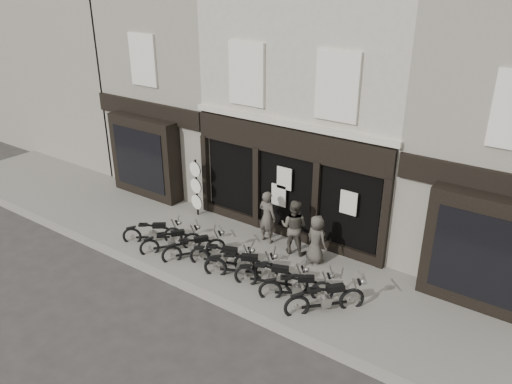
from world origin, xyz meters
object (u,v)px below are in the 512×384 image
Objects in this scene: motorcycle_3 at (223,259)px; man_right at (316,239)px; advert_sign_post at (196,190)px; man_centre at (294,227)px; motorcycle_6 at (297,289)px; motorcycle_4 at (242,268)px; motorcycle_0 at (153,234)px; motorcycle_1 at (172,243)px; motorcycle_2 at (195,249)px; motorcycle_7 at (326,301)px; motorcycle_5 at (272,279)px; man_left at (267,217)px.

motorcycle_3 is 1.30× the size of man_right.
man_centre is at bearing 4.43° from advert_sign_post.
man_right is (-0.52, 1.96, 0.50)m from motorcycle_6.
motorcycle_4 is 1.13× the size of man_centre.
motorcycle_6 is (2.66, -0.04, -0.01)m from motorcycle_3.
advert_sign_post is (-5.15, 0.31, 0.21)m from man_right.
motorcycle_0 is at bearing -79.25° from advert_sign_post.
advert_sign_post reaches higher than motorcycle_3.
motorcycle_2 is at bearing -46.11° from motorcycle_1.
motorcycle_7 is at bearing -26.87° from motorcycle_4.
motorcycle_6 is at bearing -20.13° from motorcycle_3.
motorcycle_6 is at bearing -20.42° from motorcycle_5.
man_left reaches higher than motorcycle_4.
motorcycle_7 is (3.56, -0.09, 0.02)m from motorcycle_3.
motorcycle_4 is 2.47m from man_right.
motorcycle_7 is at bearing 126.39° from man_centre.
motorcycle_6 is at bearing -54.18° from motorcycle_2.
motorcycle_6 is at bearing 112.98° from man_centre.
man_right is at bearing 3.94° from advert_sign_post.
motorcycle_7 reaches higher than motorcycle_5.
man_centre is at bearing 38.40° from motorcycle_3.
man_centre is at bearing 50.02° from motorcycle_4.
man_centre reaches higher than motorcycle_0.
motorcycle_2 is 0.78× the size of advert_sign_post.
motorcycle_7 is (6.44, 0.02, 0.04)m from motorcycle_0.
motorcycle_6 reaches higher than motorcycle_1.
motorcycle_4 is (1.86, -0.02, 0.03)m from motorcycle_2.
motorcycle_0 is at bearing 146.48° from motorcycle_6.
man_right is (0.32, 1.96, 0.48)m from motorcycle_5.
motorcycle_0 is 0.84× the size of motorcycle_3.
man_centre is (2.36, 2.08, 0.63)m from motorcycle_2.
man_centre is 0.79× the size of advert_sign_post.
motorcycle_5 is at bearing -53.98° from motorcycle_2.
man_left is (-1.62, 2.13, 0.61)m from motorcycle_5.
motorcycle_3 is 2.20m from man_left.
motorcycle_1 is 0.95× the size of motorcycle_7.
motorcycle_6 is (4.63, 0.13, 0.02)m from motorcycle_1.
motorcycle_5 is (2.90, 0.03, 0.02)m from motorcycle_2.
motorcycle_0 is 0.95× the size of motorcycle_7.
motorcycle_4 reaches higher than motorcycle_1.
motorcycle_1 is 0.94× the size of motorcycle_6.
advert_sign_post reaches higher than motorcycle_2.
advert_sign_post is at bearing 123.85° from motorcycle_6.
motorcycle_4 is 1.13× the size of man_left.
man_right is (-1.43, 2.02, 0.47)m from motorcycle_7.
man_right is at bearing 29.30° from motorcycle_4.
motorcycle_3 reaches higher than motorcycle_1.
motorcycle_0 is at bearing 132.89° from motorcycle_7.
motorcycle_6 is at bearing -51.37° from motorcycle_1.
motorcycle_5 is 2.04m from man_right.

